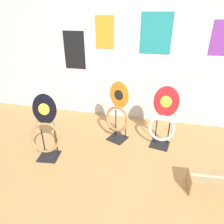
% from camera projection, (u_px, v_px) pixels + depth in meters
% --- Properties ---
extents(wall_back, '(8.00, 0.07, 2.60)m').
position_uv_depth(wall_back, '(145.00, 50.00, 3.38)').
color(wall_back, silver).
rests_on(wall_back, ground_plane).
extents(toilet_seat_display_crimson_swirl, '(0.43, 0.36, 0.93)m').
position_uv_depth(toilet_seat_display_crimson_swirl, '(163.00, 120.00, 2.98)').
color(toilet_seat_display_crimson_swirl, black).
rests_on(toilet_seat_display_crimson_swirl, ground_plane).
extents(toilet_seat_display_orange_sun, '(0.44, 0.36, 0.98)m').
position_uv_depth(toilet_seat_display_orange_sun, '(118.00, 115.00, 3.10)').
color(toilet_seat_display_orange_sun, black).
rests_on(toilet_seat_display_orange_sun, ground_plane).
extents(toilet_seat_display_jazz_black, '(0.44, 0.33, 0.93)m').
position_uv_depth(toilet_seat_display_jazz_black, '(45.00, 130.00, 2.72)').
color(toilet_seat_display_jazz_black, black).
rests_on(toilet_seat_display_jazz_black, ground_plane).
extents(storage_box, '(0.41, 0.29, 0.22)m').
position_uv_depth(storage_box, '(206.00, 183.00, 2.31)').
color(storage_box, '#A37F51').
rests_on(storage_box, ground_plane).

